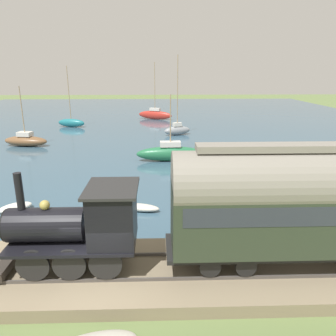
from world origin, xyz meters
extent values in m
plane|color=#607542|center=(0.00, 0.00, 0.00)|extent=(200.00, 200.00, 0.00)
cube|color=#38566B|center=(43.48, 0.00, 0.00)|extent=(80.00, 80.00, 0.01)
cube|color=#84755B|center=(0.93, 0.00, 0.24)|extent=(4.50, 56.00, 0.48)
cube|color=#4C4742|center=(0.10, 0.00, 0.54)|extent=(0.07, 54.88, 0.12)
cube|color=#4C4742|center=(1.76, 0.00, 0.54)|extent=(0.07, 54.88, 0.12)
cylinder|color=black|center=(0.10, -0.30, 1.19)|extent=(0.12, 1.17, 1.17)
cylinder|color=black|center=(1.76, -0.30, 1.19)|extent=(0.12, 1.17, 1.17)
cylinder|color=black|center=(0.10, 0.96, 1.19)|extent=(0.12, 1.17, 1.17)
cylinder|color=black|center=(1.76, 0.96, 1.19)|extent=(0.12, 1.17, 1.17)
cylinder|color=black|center=(0.10, 2.21, 1.19)|extent=(0.12, 1.17, 1.17)
cylinder|color=black|center=(1.76, 2.21, 1.19)|extent=(0.12, 1.17, 1.17)
cube|color=black|center=(0.93, 0.96, 1.66)|extent=(2.16, 4.57, 0.12)
cylinder|color=black|center=(0.93, 1.87, 2.34)|extent=(1.24, 2.74, 1.24)
cylinder|color=black|center=(0.93, 3.28, 2.34)|extent=(1.18, 0.08, 1.18)
cylinder|color=black|center=(0.93, 2.69, 3.63)|extent=(0.27, 0.27, 1.35)
sphere|color=tan|center=(0.93, 1.87, 3.10)|extent=(0.36, 0.36, 0.36)
cube|color=black|center=(0.93, -0.53, 2.69)|extent=(2.06, 1.60, 1.94)
cube|color=#282828|center=(0.93, -0.53, 3.71)|extent=(2.26, 1.84, 0.10)
cube|color=#2D2823|center=(0.93, 3.49, 0.78)|extent=(1.96, 0.44, 0.32)
cylinder|color=black|center=(0.10, -5.27, 0.98)|extent=(0.12, 0.76, 0.76)
cylinder|color=black|center=(1.76, -5.27, 0.98)|extent=(0.12, 0.76, 0.76)
cylinder|color=black|center=(0.10, -3.99, 0.98)|extent=(0.12, 0.76, 0.76)
cylinder|color=black|center=(1.76, -3.99, 0.98)|extent=(0.12, 0.76, 0.76)
cube|color=black|center=(0.93, -7.58, 1.29)|extent=(2.03, 10.26, 0.16)
cube|color=#2D3828|center=(0.93, -7.58, 2.60)|extent=(2.25, 9.85, 2.46)
cube|color=#2D333D|center=(0.93, -7.58, 3.03)|extent=(2.28, 9.24, 0.69)
cylinder|color=gray|center=(0.93, -7.58, 3.83)|extent=(2.37, 9.85, 2.37)
cube|color=gray|center=(0.93, -7.58, 5.14)|extent=(0.79, 8.21, 0.24)
ellipsoid|color=brown|center=(24.42, 11.77, 0.53)|extent=(2.46, 4.95, 1.05)
cylinder|color=#9E8460|center=(24.42, 11.77, 3.62)|extent=(0.10, 0.10, 5.13)
cube|color=silver|center=(24.42, 11.77, 1.28)|extent=(1.22, 1.57, 0.45)
ellipsoid|color=#1E707A|center=(36.55, 10.01, 0.58)|extent=(2.10, 4.14, 1.14)
cylinder|color=#9E8460|center=(36.55, 10.01, 4.72)|extent=(0.10, 0.10, 7.15)
ellipsoid|color=gray|center=(30.04, -4.60, 0.55)|extent=(2.22, 3.55, 1.08)
cylinder|color=#9E8460|center=(30.04, -4.60, 5.28)|extent=(0.10, 0.10, 8.38)
cube|color=silver|center=(30.04, -4.60, 1.32)|extent=(0.97, 1.18, 0.45)
ellipsoid|color=#236B42|center=(18.00, -3.27, 0.65)|extent=(1.49, 6.00, 1.28)
cylinder|color=#9E8460|center=(18.00, -3.27, 3.53)|extent=(0.10, 0.10, 4.48)
cube|color=silver|center=(18.00, -3.27, 1.52)|extent=(0.84, 1.81, 0.45)
ellipsoid|color=#B72D23|center=(43.72, -1.78, 0.69)|extent=(3.53, 5.78, 1.37)
cylinder|color=#9E8460|center=(43.72, -1.78, 5.15)|extent=(0.10, 0.10, 7.55)
cube|color=silver|center=(43.72, -1.78, 1.60)|extent=(1.33, 1.87, 0.45)
ellipsoid|color=#192347|center=(15.30, -16.50, 0.67)|extent=(3.14, 4.42, 1.33)
cube|color=silver|center=(15.30, -16.50, 1.56)|extent=(1.44, 1.52, 0.45)
ellipsoid|color=#B7B2A3|center=(5.28, 3.22, 0.17)|extent=(2.28, 2.16, 0.32)
ellipsoid|color=silver|center=(7.50, 5.98, 0.22)|extent=(1.89, 2.03, 0.42)
ellipsoid|color=beige|center=(7.27, -1.10, 0.21)|extent=(1.26, 2.41, 0.40)
camera|label=1|loc=(-9.95, -2.16, 7.68)|focal=35.00mm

